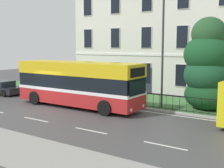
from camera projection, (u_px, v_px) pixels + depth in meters
name	position (u px, v px, depth m)	size (l,w,h in m)	color
ground_plane	(47.00, 107.00, 20.28)	(60.00, 56.00, 0.18)	#444345
georgian_townhouse	(166.00, 27.00, 28.55)	(16.40, 8.29, 11.79)	silver
iron_verge_railing	(111.00, 96.00, 21.37)	(16.03, 0.04, 0.97)	black
evergreen_tree	(208.00, 69.00, 19.01)	(3.35, 3.34, 6.06)	#423328
single_decker_bus	(78.00, 83.00, 20.26)	(9.47, 2.57, 3.11)	#AE2121
parked_hatchback_01	(1.00, 87.00, 25.79)	(4.19, 2.06, 1.19)	black
street_lamp_post	(163.00, 43.00, 19.27)	(0.36, 0.24, 7.48)	#333338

